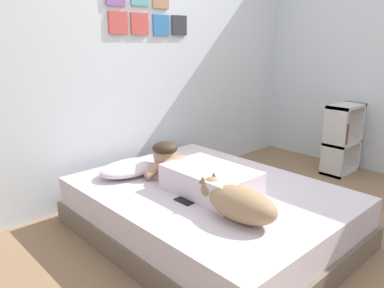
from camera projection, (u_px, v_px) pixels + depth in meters
name	position (u px, v px, depth m)	size (l,w,h in m)	color
ground_plane	(282.00, 239.00, 2.76)	(11.96, 11.96, 0.00)	#8C6B4C
back_wall	(148.00, 57.00, 3.54)	(3.98, 0.12, 2.50)	silver
side_wall_right	(379.00, 55.00, 3.95)	(0.10, 6.07, 2.50)	silver
bed	(209.00, 211.00, 2.80)	(1.48, 1.95, 0.37)	#726051
pillow	(130.00, 168.00, 2.99)	(0.52, 0.32, 0.11)	silver
person_lying	(197.00, 173.00, 2.72)	(0.43, 0.92, 0.27)	silver
dog	(238.00, 202.00, 2.26)	(0.26, 0.57, 0.21)	#9E7A56
coffee_cup	(187.00, 167.00, 3.07)	(0.12, 0.09, 0.07)	white
cell_phone	(184.00, 201.00, 2.50)	(0.07, 0.14, 0.01)	black
bookshelf	(342.00, 139.00, 4.04)	(0.45, 0.24, 0.75)	silver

